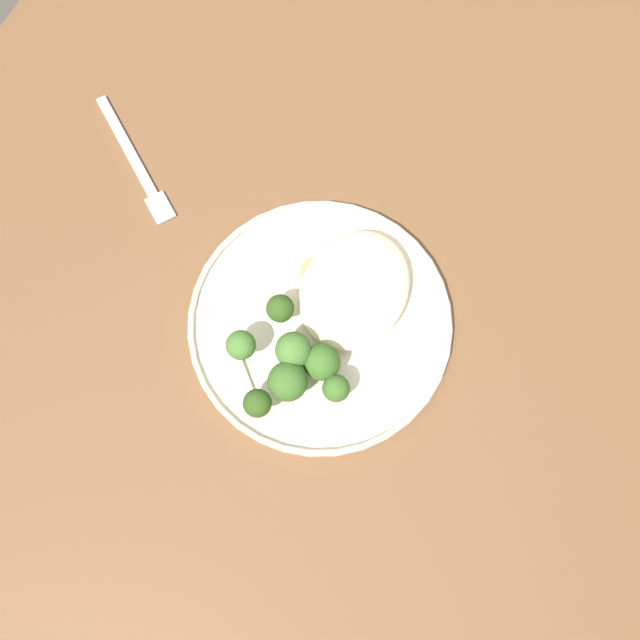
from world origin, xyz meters
name	(u,v)px	position (x,y,z in m)	size (l,w,h in m)	color
ground	(306,405)	(0.00, 0.00, 0.00)	(6.00, 6.00, 0.00)	#47423D
wooden_dining_table	(295,320)	(0.00, 0.00, 0.66)	(1.40, 1.00, 0.74)	brown
dinner_plate	(320,323)	(0.01, 0.04, 0.75)	(0.29, 0.29, 0.02)	beige
noodle_bed	(355,289)	(-0.03, 0.06, 0.77)	(0.14, 0.12, 0.03)	beige
seared_scallop_right_edge	(384,268)	(-0.07, 0.08, 0.76)	(0.02, 0.02, 0.01)	beige
seared_scallop_large_seared	(354,307)	(-0.02, 0.07, 0.76)	(0.04, 0.04, 0.01)	#E5C689
seared_scallop_center_golden	(330,288)	(-0.02, 0.03, 0.76)	(0.03, 0.03, 0.01)	#DBB77A
seared_scallop_left_edge	(366,334)	(0.00, 0.09, 0.76)	(0.03, 0.03, 0.01)	beige
seared_scallop_rear_pale	(315,272)	(-0.03, 0.01, 0.76)	(0.03, 0.03, 0.01)	#E5C689
seared_scallop_half_hidden	(364,291)	(-0.04, 0.07, 0.76)	(0.02, 0.02, 0.01)	beige
seared_scallop_tiny_bay	(350,266)	(-0.06, 0.04, 0.76)	(0.03, 0.03, 0.02)	beige
broccoli_floret_front_edge	(293,350)	(0.06, 0.03, 0.79)	(0.04, 0.04, 0.06)	#7A994C
broccoli_floret_small_sprig	(336,389)	(0.08, 0.09, 0.78)	(0.03, 0.03, 0.04)	#89A356
broccoli_floret_right_tilted	(241,346)	(0.08, -0.02, 0.79)	(0.03, 0.03, 0.05)	#7A994C
broccoli_floret_beside_noodles	(288,382)	(0.09, 0.04, 0.79)	(0.04, 0.04, 0.06)	#89A356
broccoli_floret_split_head	(258,404)	(0.13, 0.03, 0.78)	(0.03, 0.03, 0.05)	#89A356
broccoli_floret_rear_charred	(322,362)	(0.06, 0.06, 0.78)	(0.04, 0.04, 0.05)	#7A994C
broccoli_floret_center_pile	(280,309)	(0.03, 0.00, 0.78)	(0.03, 0.03, 0.05)	#7A994C
onion_sliver_curled_piece	(244,373)	(0.10, -0.01, 0.75)	(0.06, 0.01, 0.00)	silver
onion_sliver_long_sliver	(281,380)	(0.09, 0.03, 0.75)	(0.05, 0.01, 0.00)	silver
dinner_fork	(136,163)	(-0.07, -0.24, 0.74)	(0.12, 0.16, 0.00)	silver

